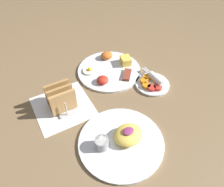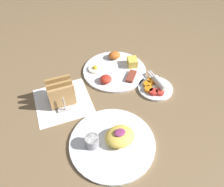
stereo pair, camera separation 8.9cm
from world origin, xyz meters
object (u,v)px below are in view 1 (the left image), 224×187
object	(u,v)px
plate_foreground	(122,140)
toast_rack	(61,98)
plate_breakfast	(110,69)
plate_condiments	(152,83)

from	to	relation	value
plate_foreground	toast_rack	xyz separation A→B (m)	(-0.12, 0.26, 0.04)
plate_breakfast	plate_condiments	xyz separation A→B (m)	(0.12, -0.18, 0.00)
toast_rack	plate_condiments	bearing A→B (deg)	-10.23
plate_condiments	plate_foreground	xyz separation A→B (m)	(-0.27, -0.19, 0.00)
plate_breakfast	toast_rack	bearing A→B (deg)	-158.57
plate_breakfast	toast_rack	size ratio (longest dim) A/B	2.55
plate_breakfast	plate_foreground	distance (m)	0.39
plate_condiments	toast_rack	size ratio (longest dim) A/B	1.44
plate_condiments	plate_foreground	distance (m)	0.33
plate_breakfast	plate_foreground	size ratio (longest dim) A/B	0.99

